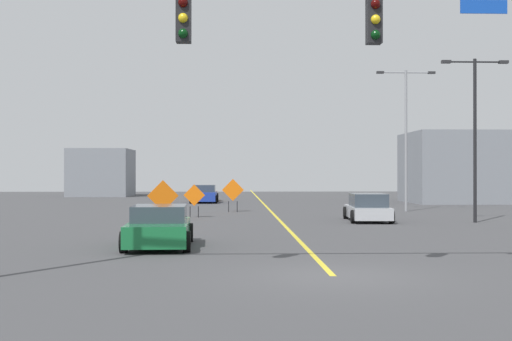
{
  "coord_description": "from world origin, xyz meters",
  "views": [
    {
      "loc": [
        -2.27,
        -15.07,
        2.36
      ],
      "look_at": [
        -0.77,
        30.75,
        2.57
      ],
      "focal_mm": 46.26,
      "sensor_mm": 36.0,
      "label": 1
    }
  ],
  "objects": [
    {
      "name": "street_lamp_far_right",
      "position": [
        9.3,
        16.24,
        4.66
      ],
      "size": [
        3.23,
        0.24,
        7.88
      ],
      "color": "black",
      "rests_on": "ground"
    },
    {
      "name": "ground",
      "position": [
        0.0,
        0.0,
        0.0
      ],
      "size": [
        141.09,
        141.09,
        0.0
      ],
      "primitive_type": "plane",
      "color": "#444447"
    },
    {
      "name": "car_blue_approaching",
      "position": [
        -4.69,
        38.03,
        0.68
      ],
      "size": [
        2.2,
        3.89,
        1.44
      ],
      "color": "#1E389E",
      "rests_on": "ground"
    },
    {
      "name": "traffic_signal_assembly",
      "position": [
        -3.36,
        -0.01,
        5.28
      ],
      "size": [
        13.24,
        0.44,
        6.95
      ],
      "color": "gray",
      "rests_on": "ground"
    },
    {
      "name": "construction_sign_median_far",
      "position": [
        -4.43,
        20.34,
        1.11
      ],
      "size": [
        1.16,
        0.17,
        1.78
      ],
      "color": "orange",
      "rests_on": "ground"
    },
    {
      "name": "street_lamp_far_left",
      "position": [
        8.4,
        25.57,
        5.17
      ],
      "size": [
        3.66,
        0.24,
        8.8
      ],
      "color": "gray",
      "rests_on": "ground"
    },
    {
      "name": "road_centre_stripe",
      "position": [
        0.0,
        39.19,
        0.0
      ],
      "size": [
        0.16,
        78.38,
        0.01
      ],
      "color": "yellow",
      "rests_on": "ground"
    },
    {
      "name": "roadside_building_east",
      "position": [
        15.46,
        37.81,
        2.84
      ],
      "size": [
        7.2,
        7.61,
        5.68
      ],
      "color": "gray",
      "rests_on": "ground"
    },
    {
      "name": "roadside_building_west",
      "position": [
        -16.13,
        54.12,
        2.44
      ],
      "size": [
        6.09,
        6.67,
        4.89
      ],
      "color": "gray",
      "rests_on": "ground"
    },
    {
      "name": "construction_sign_median_near",
      "position": [
        -2.37,
        25.47,
        1.26
      ],
      "size": [
        1.35,
        0.2,
        2.03
      ],
      "color": "orange",
      "rests_on": "ground"
    },
    {
      "name": "construction_sign_right_shoulder",
      "position": [
        -5.48,
        14.65,
        1.28
      ],
      "size": [
        1.38,
        0.38,
        2.06
      ],
      "color": "orange",
      "rests_on": "ground"
    },
    {
      "name": "car_silver_mid",
      "position": [
        4.32,
        17.32,
        0.65
      ],
      "size": [
        2.23,
        4.58,
        1.37
      ],
      "color": "#B7BABF",
      "rests_on": "ground"
    },
    {
      "name": "car_green_passing",
      "position": [
        -4.69,
        6.27,
        0.63
      ],
      "size": [
        2.24,
        4.49,
        1.32
      ],
      "color": "#196B38",
      "rests_on": "ground"
    },
    {
      "name": "car_orange_near",
      "position": [
        -4.73,
        41.36,
        0.62
      ],
      "size": [
        2.12,
        4.06,
        1.34
      ],
      "color": "orange",
      "rests_on": "ground"
    }
  ]
}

